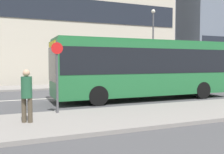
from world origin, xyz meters
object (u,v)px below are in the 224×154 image
Objects in this scene: parked_car_0 at (214,78)px; pedestrian_near_stop at (27,93)px; city_bus at (144,66)px; bus_stop_sign at (57,71)px; street_lamp at (153,38)px.

parked_car_0 is 19.62m from pedestrian_near_stop.
city_bus is 2.59× the size of parked_car_0.
city_bus is 6.00m from bus_stop_sign.
street_lamp is at bearing 44.43° from bus_stop_sign.
street_lamp is (5.15, 7.47, 2.38)m from city_bus.
street_lamp is (-5.50, 1.90, 3.65)m from parked_car_0.
city_bus reaches higher than parked_car_0.
city_bus is 12.09m from parked_car_0.
street_lamp is at bearing 70.18° from pedestrian_near_stop.
bus_stop_sign is (-15.96, -8.36, 1.12)m from parked_car_0.
bus_stop_sign reaches higher than pedestrian_near_stop.
bus_stop_sign reaches higher than parked_car_0.
bus_stop_sign is (1.17, 1.19, 0.63)m from pedestrian_near_stop.
street_lamp is at bearing 60.43° from city_bus.
city_bus is at bearing 27.65° from bus_stop_sign.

